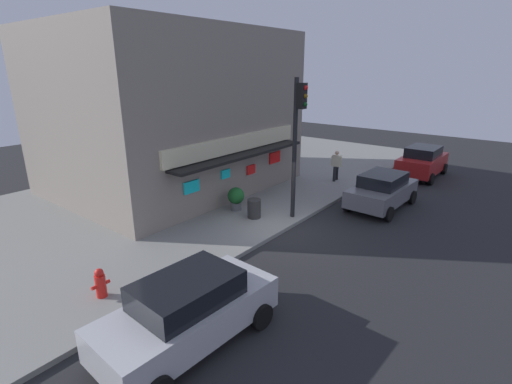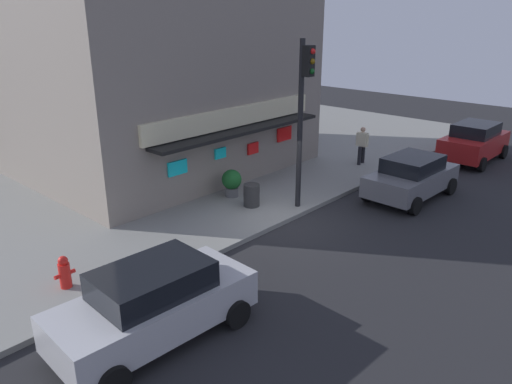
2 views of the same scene
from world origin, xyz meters
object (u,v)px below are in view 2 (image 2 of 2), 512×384
Objects in this scene: potted_plant_by_doorway at (232,182)px; parked_car_grey at (411,177)px; parked_car_red at (474,142)px; fire_hydrant at (65,272)px; pedestrian at (362,144)px; traffic_light at (303,104)px; trash_can at (252,195)px; parked_car_silver at (154,303)px.

parked_car_grey is at bearing -45.35° from potted_plant_by_doorway.
fire_hydrant is at bearing 170.37° from parked_car_red.
traffic_light is at bearing -168.96° from pedestrian.
trash_can is at bearing 2.52° from fire_hydrant.
parked_car_red is (11.15, -4.62, 0.18)m from potted_plant_by_doorway.
traffic_light is 3.37× the size of pedestrian.
potted_plant_by_doorway is at bearing 109.29° from traffic_light.
trash_can is at bearing 163.20° from parked_car_red.
parked_car_red is (6.50, 0.09, 0.08)m from parked_car_grey.
parked_car_grey is 6.50m from parked_car_red.
pedestrian is 0.38× the size of parked_car_silver.
parked_car_silver is 1.08× the size of parked_car_red.
potted_plant_by_doorway reaches higher than trash_can.
parked_car_red is (18.39, -3.12, 0.34)m from fire_hydrant.
traffic_light reaches higher than fire_hydrant.
parked_car_red is at bearing 0.80° from parked_car_grey.
fire_hydrant is 18.66m from parked_car_red.
potted_plant_by_doorway is (-0.87, 2.47, -3.00)m from traffic_light.
pedestrian is 14.05m from parked_car_silver.
fire_hydrant is 7.40m from potted_plant_by_doorway.
parked_car_silver reaches higher than fire_hydrant.
fire_hydrant reaches higher than trash_can.
parked_car_grey is at bearing -30.54° from traffic_light.
pedestrian is at bearing 57.63° from parked_car_grey.
parked_car_silver is at bearing -166.47° from pedestrian.
parked_car_grey reaches higher than fire_hydrant.
potted_plant_by_doorway is 12.07m from parked_car_red.
pedestrian reaches higher than parked_car_silver.
traffic_light is at bearing 15.41° from parked_car_silver.
pedestrian is at bearing 142.82° from parked_car_red.
pedestrian is (7.01, -0.13, 0.52)m from trash_can.
fire_hydrant is 0.21× the size of parked_car_grey.
potted_plant_by_doorway is 0.25× the size of parked_car_red.
parked_car_silver is at bearing -82.94° from fire_hydrant.
trash_can is at bearing -100.19° from potted_plant_by_doorway.
pedestrian reaches higher than fire_hydrant.
traffic_light reaches higher than parked_car_red.
pedestrian is 6.93m from potted_plant_by_doorway.
traffic_light is 5.55× the size of potted_plant_by_doorway.
fire_hydrant is 0.19× the size of parked_car_silver.
parked_car_silver is 18.01m from parked_car_red.
parked_car_red reaches higher than parked_car_silver.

